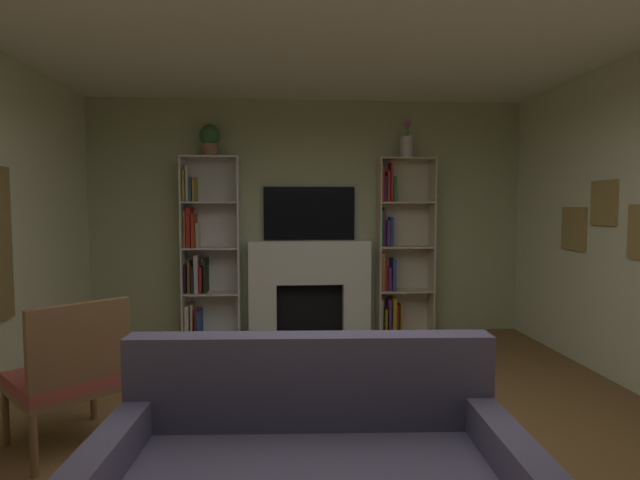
{
  "coord_description": "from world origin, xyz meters",
  "views": [
    {
      "loc": [
        -0.29,
        -2.84,
        1.53
      ],
      "look_at": [
        0.0,
        1.25,
        1.26
      ],
      "focal_mm": 27.75,
      "sensor_mm": 36.0,
      "label": 1
    }
  ],
  "objects_px": {
    "bookshelf_right": "(397,252)",
    "coffee_table": "(304,410)",
    "fireplace": "(310,285)",
    "armchair": "(70,373)",
    "tv": "(309,213)",
    "potted_plant": "(210,139)",
    "bookshelf_left": "(205,252)",
    "vase_with_flowers": "(407,145)"
  },
  "relations": [
    {
      "from": "bookshelf_left",
      "to": "armchair",
      "type": "distance_m",
      "value": 2.78
    },
    {
      "from": "potted_plant",
      "to": "armchair",
      "type": "height_order",
      "value": "potted_plant"
    },
    {
      "from": "bookshelf_right",
      "to": "coffee_table",
      "type": "relative_size",
      "value": 2.16
    },
    {
      "from": "tv",
      "to": "potted_plant",
      "type": "xyz_separation_m",
      "value": [
        -1.15,
        -0.12,
        0.86
      ]
    },
    {
      "from": "bookshelf_left",
      "to": "bookshelf_right",
      "type": "xyz_separation_m",
      "value": [
        2.3,
        0.01,
        -0.01
      ]
    },
    {
      "from": "tv",
      "to": "bookshelf_right",
      "type": "distance_m",
      "value": 1.16
    },
    {
      "from": "bookshelf_left",
      "to": "fireplace",
      "type": "bearing_deg",
      "value": -0.61
    },
    {
      "from": "potted_plant",
      "to": "armchair",
      "type": "xyz_separation_m",
      "value": [
        -0.5,
        -2.66,
        -1.83
      ]
    },
    {
      "from": "bookshelf_right",
      "to": "fireplace",
      "type": "bearing_deg",
      "value": -178.75
    },
    {
      "from": "bookshelf_left",
      "to": "coffee_table",
      "type": "bearing_deg",
      "value": -70.75
    },
    {
      "from": "potted_plant",
      "to": "vase_with_flowers",
      "type": "bearing_deg",
      "value": -0.03
    },
    {
      "from": "bookshelf_right",
      "to": "potted_plant",
      "type": "relative_size",
      "value": 5.83
    },
    {
      "from": "potted_plant",
      "to": "armchair",
      "type": "bearing_deg",
      "value": -100.53
    },
    {
      "from": "potted_plant",
      "to": "tv",
      "type": "bearing_deg",
      "value": 5.97
    },
    {
      "from": "bookshelf_left",
      "to": "armchair",
      "type": "bearing_deg",
      "value": -98.6
    },
    {
      "from": "vase_with_flowers",
      "to": "armchair",
      "type": "bearing_deg",
      "value": -136.33
    },
    {
      "from": "bookshelf_right",
      "to": "coffee_table",
      "type": "distance_m",
      "value": 3.33
    },
    {
      "from": "potted_plant",
      "to": "vase_with_flowers",
      "type": "height_order",
      "value": "vase_with_flowers"
    },
    {
      "from": "fireplace",
      "to": "vase_with_flowers",
      "type": "bearing_deg",
      "value": -1.11
    },
    {
      "from": "bookshelf_right",
      "to": "bookshelf_left",
      "type": "bearing_deg",
      "value": -179.75
    },
    {
      "from": "bookshelf_right",
      "to": "coffee_table",
      "type": "xyz_separation_m",
      "value": [
        -1.25,
        -3.02,
        -0.66
      ]
    },
    {
      "from": "fireplace",
      "to": "coffee_table",
      "type": "height_order",
      "value": "fireplace"
    },
    {
      "from": "potted_plant",
      "to": "coffee_table",
      "type": "bearing_deg",
      "value": -72.05
    },
    {
      "from": "fireplace",
      "to": "potted_plant",
      "type": "distance_m",
      "value": 2.06
    },
    {
      "from": "fireplace",
      "to": "bookshelf_right",
      "type": "xyz_separation_m",
      "value": [
        1.06,
        0.02,
        0.38
      ]
    },
    {
      "from": "potted_plant",
      "to": "vase_with_flowers",
      "type": "distance_m",
      "value": 2.3
    },
    {
      "from": "coffee_table",
      "to": "armchair",
      "type": "bearing_deg",
      "value": 168.12
    },
    {
      "from": "vase_with_flowers",
      "to": "tv",
      "type": "bearing_deg",
      "value": 173.98
    },
    {
      "from": "vase_with_flowers",
      "to": "bookshelf_right",
      "type": "bearing_deg",
      "value": 152.21
    },
    {
      "from": "fireplace",
      "to": "armchair",
      "type": "relative_size",
      "value": 1.6
    },
    {
      "from": "armchair",
      "to": "bookshelf_left",
      "type": "bearing_deg",
      "value": 81.4
    },
    {
      "from": "bookshelf_left",
      "to": "vase_with_flowers",
      "type": "xyz_separation_m",
      "value": [
        2.38,
        -0.04,
        1.26
      ]
    },
    {
      "from": "bookshelf_right",
      "to": "armchair",
      "type": "relative_size",
      "value": 2.21
    },
    {
      "from": "potted_plant",
      "to": "coffee_table",
      "type": "height_order",
      "value": "potted_plant"
    },
    {
      "from": "tv",
      "to": "bookshelf_left",
      "type": "relative_size",
      "value": 0.51
    },
    {
      "from": "fireplace",
      "to": "potted_plant",
      "type": "height_order",
      "value": "potted_plant"
    },
    {
      "from": "fireplace",
      "to": "armchair",
      "type": "bearing_deg",
      "value": -121.45
    },
    {
      "from": "tv",
      "to": "bookshelf_right",
      "type": "bearing_deg",
      "value": -4.07
    },
    {
      "from": "tv",
      "to": "coffee_table",
      "type": "distance_m",
      "value": 3.29
    },
    {
      "from": "bookshelf_left",
      "to": "potted_plant",
      "type": "distance_m",
      "value": 1.32
    },
    {
      "from": "bookshelf_left",
      "to": "armchair",
      "type": "height_order",
      "value": "bookshelf_left"
    },
    {
      "from": "tv",
      "to": "armchair",
      "type": "distance_m",
      "value": 3.37
    }
  ]
}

